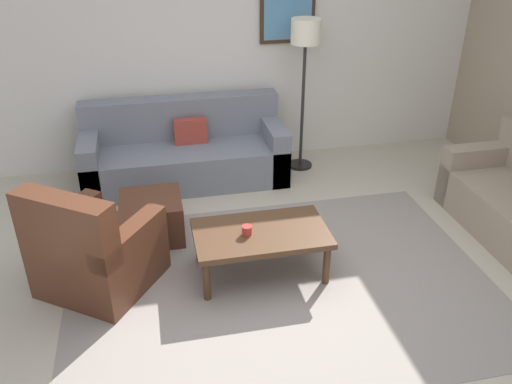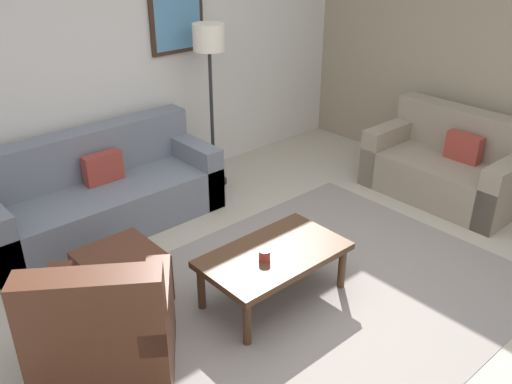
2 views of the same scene
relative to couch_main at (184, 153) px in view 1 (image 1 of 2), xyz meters
The scene contains 10 objects.
ground_plane 2.22m from the couch_main, 74.69° to the right, with size 8.00×8.00×0.00m, color #B2A893.
rear_partition 1.33m from the couch_main, 39.64° to the left, with size 6.00×0.12×2.80m, color silver.
area_rug 2.22m from the couch_main, 74.69° to the right, with size 3.46×2.52×0.01m, color gray.
couch_main is the anchor object (origin of this frame).
armchair_leather 2.06m from the couch_main, 115.72° to the right, with size 1.11×1.11×0.95m.
ottoman 1.25m from the couch_main, 109.54° to the right, with size 0.56×0.56×0.40m, color #4C2819.
coffee_table 1.98m from the couch_main, 76.80° to the right, with size 1.10×0.64×0.41m.
cup 1.99m from the couch_main, 80.41° to the right, with size 0.08×0.08×0.08m, color #B2332D.
lamp_standing 1.76m from the couch_main, ahead, with size 0.32×0.32×1.71m.
framed_artwork 1.93m from the couch_main, 17.24° to the left, with size 0.62×0.04×0.65m.
Camera 1 is at (-0.93, -3.37, 2.76)m, focal length 37.20 mm.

